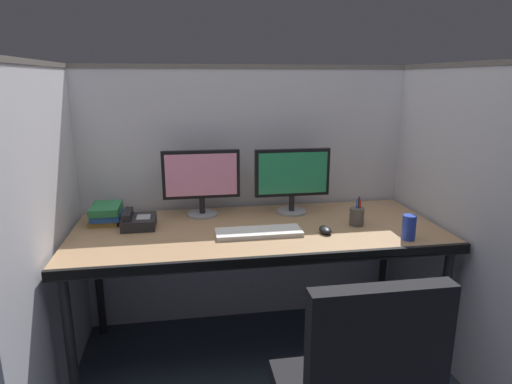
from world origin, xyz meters
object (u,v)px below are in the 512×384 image
Objects in this scene: pen_cup at (357,216)px; monitor_left at (201,178)px; desk at (258,237)px; desk_phone at (138,221)px; monitor_right at (292,177)px; computer_mouse at (325,230)px; soda_can at (409,227)px; keyboard_main at (259,232)px; book_stack at (106,213)px.

monitor_left is at bearing 159.17° from pen_cup.
desk_phone reaches higher than desk.
pen_cup is (0.80, -0.30, -0.17)m from monitor_left.
monitor_right is 4.48× the size of computer_mouse.
monitor_left is 2.75× the size of pen_cup.
monitor_right is 3.52× the size of soda_can.
computer_mouse is 0.22m from pen_cup.
soda_can reaches higher than desk.
desk is 0.75m from soda_can.
desk is at bearing 176.53° from pen_cup.
monitor_left is 0.49m from keyboard_main.
soda_can is (0.97, -0.55, -0.15)m from monitor_left.
desk is at bearing 159.08° from computer_mouse.
monitor_right is (0.24, 0.24, 0.27)m from desk.
monitor_left is 0.87m from pen_cup.
soda_can is (1.31, -0.40, 0.03)m from desk_phone.
keyboard_main is (-0.01, -0.09, 0.06)m from desk.
pen_cup is at bearing -20.83° from monitor_left.
desk_phone is at bearing -156.21° from monitor_left.
computer_mouse is at bearing -76.61° from monitor_right.
pen_cup is 0.29m from soda_can.
soda_can is at bearing -14.77° from keyboard_main.
pen_cup is (0.54, 0.06, 0.04)m from keyboard_main.
pen_cup reaches higher than desk_phone.
keyboard_main is 1.93× the size of book_stack.
keyboard_main is at bearing -173.91° from pen_cup.
pen_cup is at bearing -11.53° from book_stack.
soda_can reaches higher than book_stack.
desk is 10.00× the size of desk_phone.
desk is 0.47m from monitor_left.
pen_cup is at bearing -3.47° from desk.
monitor_left is (-0.27, 0.27, 0.27)m from desk.
monitor_right is at bearing 7.72° from desk_phone.
desk is 0.54m from pen_cup.
monitor_right is at bearing -3.92° from monitor_left.
desk_phone is (-0.61, 0.21, 0.02)m from keyboard_main.
soda_can is (0.17, -0.24, 0.01)m from pen_cup.
soda_can reaches higher than desk_phone.
soda_can is at bearing -55.53° from pen_cup.
keyboard_main is 3.52× the size of soda_can.
book_stack is (-1.32, 0.27, 0.00)m from pen_cup.
desk_phone is at bearing -172.28° from monitor_right.
computer_mouse is at bearing -17.90° from book_stack.
desk is at bearing 158.37° from soda_can.
soda_can is at bearing -16.83° from desk_phone.
monitor_left is 1.93× the size of book_stack.
monitor_right reaches higher than computer_mouse.
desk is at bearing -11.14° from desk_phone.
book_stack is at bearing 146.74° from desk_phone.
computer_mouse is at bearing -20.92° from desk.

